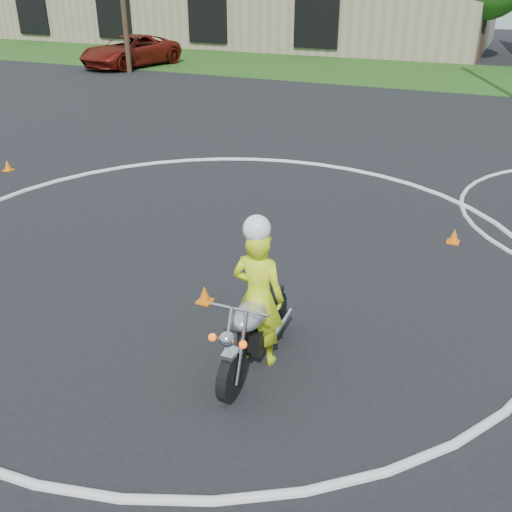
% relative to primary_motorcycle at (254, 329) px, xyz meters
% --- Properties ---
extents(ground, '(120.00, 120.00, 0.00)m').
position_rel_primary_motorcycle_xyz_m(ground, '(-2.15, 0.08, -0.57)').
color(ground, black).
rests_on(ground, ground).
extents(grass_strip, '(120.00, 10.00, 0.02)m').
position_rel_primary_motorcycle_xyz_m(grass_strip, '(-2.15, 27.08, -0.56)').
color(grass_strip, '#1E4714').
rests_on(grass_strip, ground).
extents(course_markings, '(19.05, 19.05, 0.12)m').
position_rel_primary_motorcycle_xyz_m(course_markings, '(0.02, 4.44, -0.56)').
color(course_markings, silver).
rests_on(course_markings, ground).
extents(primary_motorcycle, '(0.78, 2.23, 1.17)m').
position_rel_primary_motorcycle_xyz_m(primary_motorcycle, '(0.00, 0.00, 0.00)').
color(primary_motorcycle, black).
rests_on(primary_motorcycle, ground).
extents(rider_primary_grp, '(0.73, 0.50, 2.17)m').
position_rel_primary_motorcycle_xyz_m(rider_primary_grp, '(-0.01, 0.14, 0.48)').
color(rider_primary_grp, '#DEF319').
rests_on(rider_primary_grp, ground).
extents(pickup_grp, '(4.01, 6.68, 1.74)m').
position_rel_primary_motorcycle_xyz_m(pickup_grp, '(-18.45, 23.09, 0.30)').
color(pickup_grp, '#64140B').
rests_on(pickup_grp, ground).
extents(traffic_cones, '(21.95, 9.88, 0.30)m').
position_rel_primary_motorcycle_xyz_m(traffic_cones, '(1.70, 3.27, -0.43)').
color(traffic_cones, orange).
rests_on(traffic_cones, ground).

